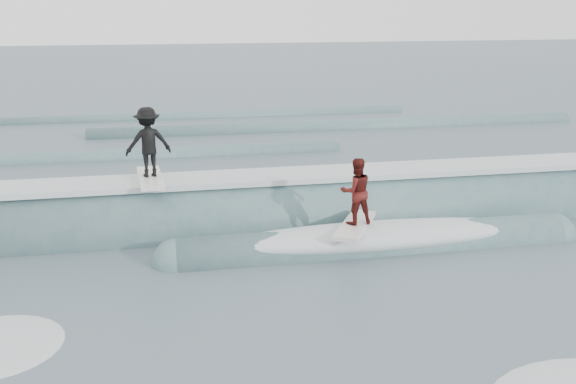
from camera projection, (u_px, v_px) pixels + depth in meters
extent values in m
plane|color=#384852|center=(346.00, 339.00, 10.76)|extent=(160.00, 160.00, 0.00)
cylinder|color=#3C6165|center=(281.00, 222.00, 16.44)|extent=(18.54, 2.32, 2.32)
cylinder|color=#3C6165|center=(375.00, 248.00, 14.71)|extent=(9.00, 1.08, 1.08)
sphere|color=#3C6165|center=(176.00, 263.00, 13.88)|extent=(1.08, 1.08, 1.08)
sphere|color=#3C6165|center=(552.00, 235.00, 15.54)|extent=(1.08, 1.08, 1.08)
cube|color=silver|center=(280.00, 176.00, 16.09)|extent=(18.00, 1.30, 0.14)
ellipsoid|color=silver|center=(375.00, 236.00, 14.62)|extent=(7.60, 1.30, 0.60)
cube|color=silver|center=(150.00, 178.00, 15.47)|extent=(0.70, 2.04, 0.10)
imported|color=black|center=(148.00, 142.00, 15.22)|extent=(1.18, 0.82, 1.67)
cube|color=silver|center=(355.00, 225.00, 14.45)|extent=(1.47, 2.01, 0.10)
imported|color=#46100D|center=(356.00, 191.00, 14.22)|extent=(0.78, 0.63, 1.51)
cylinder|color=#3C6165|center=(36.00, 162.00, 22.57)|extent=(22.00, 0.70, 0.70)
cylinder|color=#3C6165|center=(342.00, 128.00, 28.61)|extent=(22.00, 0.80, 0.80)
cylinder|color=#3C6165|center=(186.00, 118.00, 31.13)|extent=(22.00, 0.60, 0.60)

